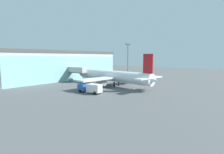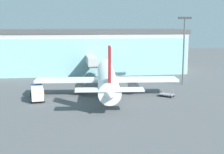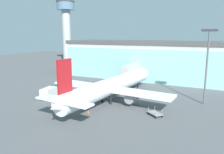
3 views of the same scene
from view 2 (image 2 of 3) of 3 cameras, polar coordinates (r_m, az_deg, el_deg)
ground at (r=57.81m, az=-0.87°, el=-4.75°), size 240.00×240.00×0.00m
terminal_building at (r=93.87m, az=-3.88°, el=4.80°), size 55.98×16.93×12.78m
jet_bridge at (r=84.19m, az=-3.97°, el=3.02°), size 2.29×14.21×6.02m
apron_light_mast at (r=75.55m, az=13.02°, el=5.87°), size 3.20×0.40×16.01m
airplane at (r=65.02m, az=-0.96°, el=-0.04°), size 29.29×37.45×10.98m
catering_truck at (r=61.51m, az=-13.54°, el=-2.74°), size 3.27×7.52×2.65m
baggage_cart at (r=63.35m, az=9.95°, el=-3.14°), size 3.18×3.01×1.50m
safety_cone_nose at (r=56.90m, az=-0.43°, el=-4.70°), size 0.36×0.36×0.55m
safety_cone_wingtip at (r=66.01m, az=-12.20°, el=-2.90°), size 0.36×0.36×0.55m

